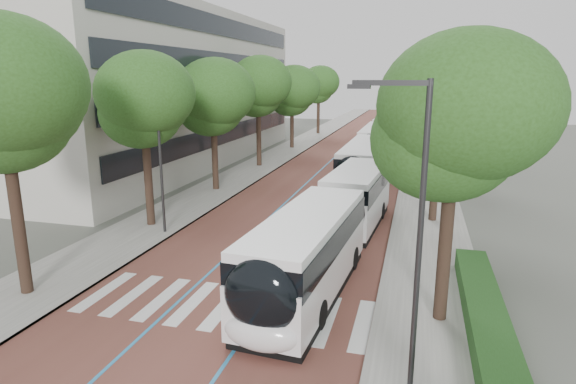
% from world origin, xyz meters
% --- Properties ---
extents(ground, '(160.00, 160.00, 0.00)m').
position_xyz_m(ground, '(0.00, 0.00, 0.00)').
color(ground, '#51544C').
rests_on(ground, ground).
extents(road, '(11.00, 140.00, 0.02)m').
position_xyz_m(road, '(0.00, 40.00, 0.01)').
color(road, brown).
rests_on(road, ground).
extents(sidewalk_left, '(4.00, 140.00, 0.12)m').
position_xyz_m(sidewalk_left, '(-7.50, 40.00, 0.06)').
color(sidewalk_left, gray).
rests_on(sidewalk_left, ground).
extents(sidewalk_right, '(4.00, 140.00, 0.12)m').
position_xyz_m(sidewalk_right, '(7.50, 40.00, 0.06)').
color(sidewalk_right, gray).
rests_on(sidewalk_right, ground).
extents(kerb_left, '(0.20, 140.00, 0.14)m').
position_xyz_m(kerb_left, '(-5.60, 40.00, 0.06)').
color(kerb_left, gray).
rests_on(kerb_left, ground).
extents(kerb_right, '(0.20, 140.00, 0.14)m').
position_xyz_m(kerb_right, '(5.60, 40.00, 0.06)').
color(kerb_right, gray).
rests_on(kerb_right, ground).
extents(zebra_crossing, '(10.55, 3.60, 0.01)m').
position_xyz_m(zebra_crossing, '(0.20, 1.00, 0.03)').
color(zebra_crossing, silver).
rests_on(zebra_crossing, ground).
extents(lane_line_left, '(0.12, 126.00, 0.01)m').
position_xyz_m(lane_line_left, '(-1.60, 40.00, 0.02)').
color(lane_line_left, '#2681BE').
rests_on(lane_line_left, road).
extents(lane_line_right, '(0.12, 126.00, 0.01)m').
position_xyz_m(lane_line_right, '(1.60, 40.00, 0.02)').
color(lane_line_right, '#2681BE').
rests_on(lane_line_right, road).
extents(office_building, '(18.11, 40.00, 14.00)m').
position_xyz_m(office_building, '(-19.47, 28.00, 7.00)').
color(office_building, '#9D9B91').
rests_on(office_building, ground).
extents(hedge, '(1.20, 14.00, 0.80)m').
position_xyz_m(hedge, '(9.10, 0.00, 0.52)').
color(hedge, '#1D3F15').
rests_on(hedge, sidewalk_right).
extents(streetlight_near, '(1.82, 0.20, 8.00)m').
position_xyz_m(streetlight_near, '(6.62, -3.00, 4.82)').
color(streetlight_near, '#2B2B2D').
rests_on(streetlight_near, sidewalk_right).
extents(streetlight_far, '(1.82, 0.20, 8.00)m').
position_xyz_m(streetlight_far, '(6.62, 22.00, 4.82)').
color(streetlight_far, '#2B2B2D').
rests_on(streetlight_far, sidewalk_right).
extents(lamp_post_left, '(0.14, 0.14, 8.00)m').
position_xyz_m(lamp_post_left, '(-6.10, 8.00, 4.12)').
color(lamp_post_left, '#2B2B2D').
rests_on(lamp_post_left, sidewalk_left).
extents(trees_left, '(5.95, 60.58, 9.72)m').
position_xyz_m(trees_left, '(-7.50, 25.28, 6.74)').
color(trees_left, black).
rests_on(trees_left, ground).
extents(trees_right, '(5.88, 47.67, 9.00)m').
position_xyz_m(trees_right, '(7.70, 23.21, 6.20)').
color(trees_right, black).
rests_on(trees_right, ground).
extents(lead_bus, '(3.82, 18.53, 3.20)m').
position_xyz_m(lead_bus, '(3.14, 6.62, 1.63)').
color(lead_bus, black).
rests_on(lead_bus, ground).
extents(bus_queued_0, '(2.64, 12.42, 3.20)m').
position_xyz_m(bus_queued_0, '(2.66, 22.44, 1.62)').
color(bus_queued_0, silver).
rests_on(bus_queued_0, ground).
extents(bus_queued_1, '(2.59, 12.41, 3.20)m').
position_xyz_m(bus_queued_1, '(2.49, 35.32, 1.62)').
color(bus_queued_1, silver).
rests_on(bus_queued_1, ground).
extents(bus_queued_2, '(3.26, 12.53, 3.20)m').
position_xyz_m(bus_queued_2, '(2.83, 49.26, 1.62)').
color(bus_queued_2, silver).
rests_on(bus_queued_2, ground).
extents(bus_queued_3, '(3.12, 12.50, 3.20)m').
position_xyz_m(bus_queued_3, '(2.49, 61.55, 1.62)').
color(bus_queued_3, silver).
rests_on(bus_queued_3, ground).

